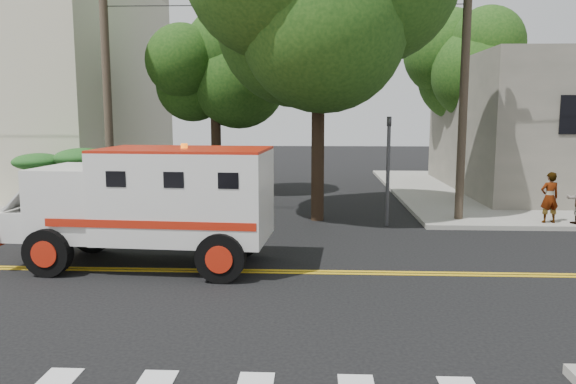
{
  "coord_description": "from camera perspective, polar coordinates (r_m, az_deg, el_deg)",
  "views": [
    {
      "loc": [
        1.41,
        -12.83,
        3.74
      ],
      "look_at": [
        0.68,
        2.16,
        1.6
      ],
      "focal_mm": 35.0,
      "sensor_mm": 36.0,
      "label": 1
    }
  ],
  "objects": [
    {
      "name": "ground",
      "position": [
        13.43,
        -3.39,
        -8.06
      ],
      "size": [
        100.0,
        100.0,
        0.0
      ],
      "primitive_type": "plane",
      "color": "black",
      "rests_on": "ground"
    },
    {
      "name": "sidewalk_ne",
      "position": [
        29.2,
        27.2,
        0.0
      ],
      "size": [
        17.0,
        17.0,
        0.15
      ],
      "primitive_type": "cube",
      "color": "gray",
      "rests_on": "ground"
    },
    {
      "name": "sidewalk_nw",
      "position": [
        30.48,
        -26.54,
        0.35
      ],
      "size": [
        17.0,
        17.0,
        0.15
      ],
      "primitive_type": "cube",
      "color": "gray",
      "rests_on": "ground"
    },
    {
      "name": "utility_pole_left",
      "position": [
        20.1,
        -17.91,
        9.9
      ],
      "size": [
        0.28,
        0.28,
        9.0
      ],
      "primitive_type": "cylinder",
      "color": "#382D23",
      "rests_on": "ground"
    },
    {
      "name": "utility_pole_right",
      "position": [
        19.66,
        17.45,
        9.96
      ],
      "size": [
        0.28,
        0.28,
        9.0
      ],
      "primitive_type": "cylinder",
      "color": "#382D23",
      "rests_on": "ground"
    },
    {
      "name": "tree_main",
      "position": [
        19.36,
        4.53,
        18.39
      ],
      "size": [
        6.08,
        5.7,
        9.85
      ],
      "color": "black",
      "rests_on": "ground"
    },
    {
      "name": "tree_left",
      "position": [
        25.03,
        -6.8,
        12.62
      ],
      "size": [
        4.48,
        4.2,
        7.7
      ],
      "color": "black",
      "rests_on": "ground"
    },
    {
      "name": "tree_right",
      "position": [
        29.64,
        17.71,
        12.29
      ],
      "size": [
        4.8,
        4.5,
        8.2
      ],
      "color": "black",
      "rests_on": "ground"
    },
    {
      "name": "traffic_signal",
      "position": [
        18.64,
        10.15,
        3.33
      ],
      "size": [
        0.15,
        0.18,
        3.6
      ],
      "color": "#3F3F42",
      "rests_on": "ground"
    },
    {
      "name": "accessibility_sign",
      "position": [
        20.6,
        -18.92,
        1.06
      ],
      "size": [
        0.45,
        0.1,
        2.02
      ],
      "color": "#3F3F42",
      "rests_on": "ground"
    },
    {
      "name": "palm_planter",
      "position": [
        21.47,
        -21.58,
        1.95
      ],
      "size": [
        3.52,
        2.63,
        2.36
      ],
      "color": "#1E3314",
      "rests_on": "sidewalk_nw"
    },
    {
      "name": "armored_truck",
      "position": [
        13.94,
        -13.6,
        -0.75
      ],
      "size": [
        6.5,
        2.93,
        2.89
      ],
      "rotation": [
        0.0,
        0.0,
        -0.07
      ],
      "color": "silver",
      "rests_on": "ground"
    },
    {
      "name": "pedestrian_a",
      "position": [
        20.17,
        25.03,
        -0.5
      ],
      "size": [
        0.65,
        0.47,
        1.67
      ],
      "primitive_type": "imported",
      "rotation": [
        0.0,
        0.0,
        3.26
      ],
      "color": "gray",
      "rests_on": "sidewalk_ne"
    }
  ]
}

